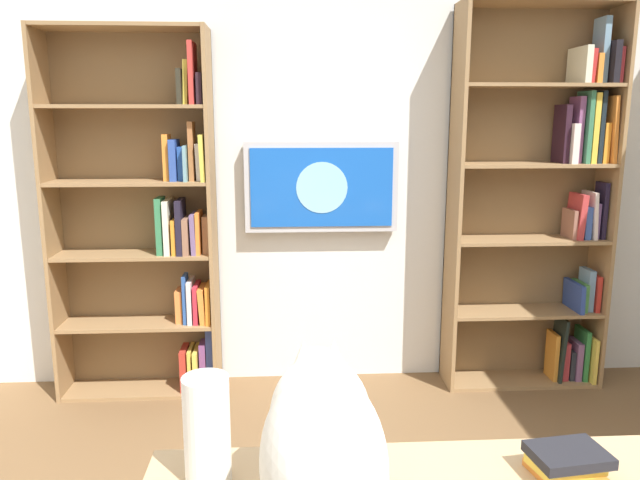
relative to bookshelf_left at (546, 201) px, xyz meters
The scene contains 7 objects.
wall_back 1.29m from the bookshelf_left, ahead, with size 4.52×0.06×2.70m, color silver.
bookshelf_left is the anchor object (origin of this frame).
bookshelf_right 2.32m from the bookshelf_left, ahead, with size 0.92×0.28×2.10m.
wall_mounted_tv 1.34m from the bookshelf_left, ahead, with size 0.91×0.07×0.53m.
cat 2.75m from the bookshelf_left, 57.51° to the left, with size 0.26×0.59×0.36m.
paper_towel_roll 2.77m from the bookshelf_left, 51.01° to the left, with size 0.11×0.11×0.26m, color white.
desk_book_stack 2.37m from the bookshelf_left, 68.09° to the left, with size 0.19×0.16×0.07m.
Camera 1 is at (0.28, 1.39, 1.61)m, focal length 33.77 mm.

